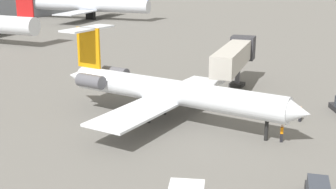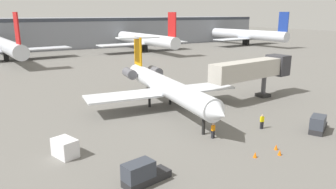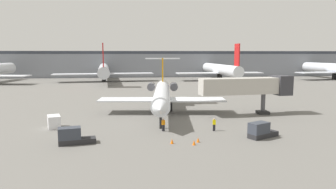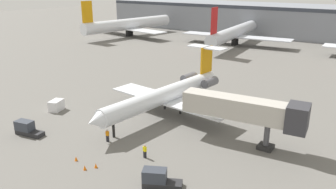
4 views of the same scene
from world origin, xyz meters
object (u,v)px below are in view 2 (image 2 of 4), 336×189
object	(u,v)px
ground_crew_loader	(262,122)
baggage_tug_trailing	(318,125)
jet_bridge	(256,69)
ground_crew_marshaller	(213,130)
parked_airliner_centre	(145,39)
cargo_container_uld	(65,148)
regional_jet	(163,85)
parked_airliner_west_mid	(5,46)
traffic_cone_mid	(255,155)
parked_airliner_east_mid	(247,35)
baggage_tug_lead	(142,174)
traffic_cone_far	(276,147)
traffic_cone_near	(280,152)

from	to	relation	value
ground_crew_loader	baggage_tug_trailing	world-z (taller)	baggage_tug_trailing
jet_bridge	ground_crew_marshaller	xyz separation A→B (m)	(-15.31, -9.48, -3.80)
parked_airliner_centre	cargo_container_uld	bearing A→B (deg)	-121.08
regional_jet	parked_airliner_west_mid	distance (m)	62.33
ground_crew_marshaller	cargo_container_uld	bearing A→B (deg)	167.21
jet_bridge	cargo_container_uld	bearing A→B (deg)	-168.31
traffic_cone_mid	parked_airliner_east_mid	bearing A→B (deg)	46.98
traffic_cone_mid	parked_airliner_east_mid	distance (m)	107.39
jet_bridge	parked_airliner_centre	bearing A→B (deg)	79.05
baggage_tug_trailing	baggage_tug_lead	bearing A→B (deg)	-179.15
cargo_container_uld	traffic_cone_mid	world-z (taller)	cargo_container_uld
regional_jet	parked_airliner_centre	world-z (taller)	parked_airliner_centre
traffic_cone_mid	parked_airliner_centre	size ratio (longest dim) A/B	0.01
ground_crew_loader	traffic_cone_far	size ratio (longest dim) A/B	3.07
ground_crew_marshaller	traffic_cone_far	world-z (taller)	ground_crew_marshaller
parked_airliner_west_mid	parked_airliner_east_mid	size ratio (longest dim) A/B	1.11
baggage_tug_lead	cargo_container_uld	bearing A→B (deg)	117.00
regional_jet	baggage_tug_trailing	distance (m)	19.92
ground_crew_loader	baggage_tug_trailing	bearing A→B (deg)	-38.84
parked_airliner_centre	traffic_cone_mid	bearing A→B (deg)	-109.00
cargo_container_uld	parked_airliner_centre	world-z (taller)	parked_airliner_centre
jet_bridge	traffic_cone_near	world-z (taller)	jet_bridge
regional_jet	traffic_cone_far	world-z (taller)	regional_jet
ground_crew_marshaller	jet_bridge	bearing A→B (deg)	31.75
jet_bridge	traffic_cone_far	bearing A→B (deg)	-128.46
traffic_cone_near	parked_airliner_centre	distance (m)	83.63
traffic_cone_mid	traffic_cone_far	world-z (taller)	same
traffic_cone_far	parked_airliner_centre	world-z (taller)	parked_airliner_centre
baggage_tug_trailing	parked_airliner_centre	distance (m)	79.42
regional_jet	traffic_cone_mid	size ratio (longest dim) A/B	51.91
ground_crew_loader	baggage_tug_lead	world-z (taller)	baggage_tug_lead
parked_airliner_centre	ground_crew_marshaller	bearing A→B (deg)	-110.67
baggage_tug_trailing	parked_airliner_centre	xyz separation A→B (m)	(16.38, 77.65, 3.30)
traffic_cone_near	traffic_cone_far	world-z (taller)	same
regional_jet	baggage_tug_lead	size ratio (longest dim) A/B	6.80
ground_crew_marshaller	parked_airliner_east_mid	size ratio (longest dim) A/B	0.04
regional_jet	ground_crew_loader	xyz separation A→B (m)	(5.69, -13.02, -2.44)
traffic_cone_near	traffic_cone_mid	bearing A→B (deg)	161.44
traffic_cone_near	parked_airliner_east_mid	size ratio (longest dim) A/B	0.01
parked_airliner_west_mid	parked_airliner_centre	world-z (taller)	parked_airliner_centre
traffic_cone_near	parked_airliner_centre	size ratio (longest dim) A/B	0.01
baggage_tug_trailing	cargo_container_uld	bearing A→B (deg)	163.53
traffic_cone_near	ground_crew_marshaller	bearing A→B (deg)	113.56
ground_crew_loader	baggage_tug_lead	xyz separation A→B (m)	(-17.06, -4.11, -0.02)
regional_jet	traffic_cone_mid	world-z (taller)	regional_jet
traffic_cone_far	baggage_tug_trailing	bearing A→B (deg)	7.92
ground_crew_loader	traffic_cone_near	bearing A→B (deg)	-122.55
ground_crew_marshaller	ground_crew_loader	xyz separation A→B (m)	(6.58, -0.55, 0.00)
cargo_container_uld	parked_airliner_west_mid	world-z (taller)	parked_airliner_west_mid
traffic_cone_mid	parked_airliner_west_mid	size ratio (longest dim) A/B	0.01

